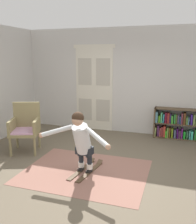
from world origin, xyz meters
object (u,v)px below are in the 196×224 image
(skis_pair, at_px, (86,170))
(person_skier, at_px, (81,138))
(wicker_chair, at_px, (25,126))
(bookshelf, at_px, (180,125))

(skis_pair, height_order, person_skier, person_skier)
(wicker_chair, height_order, skis_pair, wicker_chair)
(bookshelf, bearing_deg, wicker_chair, -149.01)
(bookshelf, xyz_separation_m, skis_pair, (-1.66, -2.55, -0.34))
(bookshelf, distance_m, wicker_chair, 3.89)
(wicker_chair, distance_m, skis_pair, 1.85)
(bookshelf, relative_size, person_skier, 1.00)
(bookshelf, relative_size, wicker_chair, 1.27)
(skis_pair, bearing_deg, wicker_chair, 161.78)
(bookshelf, xyz_separation_m, person_skier, (-1.68, -2.72, 0.34))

